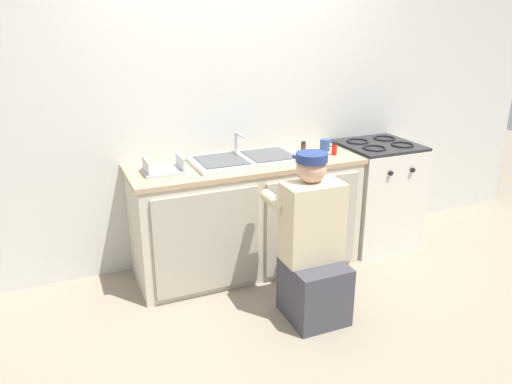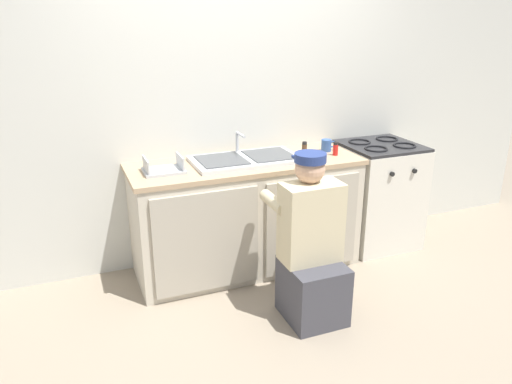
% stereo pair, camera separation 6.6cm
% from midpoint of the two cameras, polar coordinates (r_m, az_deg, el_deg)
% --- Properties ---
extents(ground_plane, '(12.00, 12.00, 0.00)m').
position_cam_midpoint_polar(ground_plane, '(3.80, 0.09, -10.36)').
color(ground_plane, gray).
extents(back_wall, '(6.00, 0.10, 2.50)m').
position_cam_midpoint_polar(back_wall, '(3.95, -3.66, 10.13)').
color(back_wall, silver).
rests_on(back_wall, ground_plane).
extents(counter_cabinet, '(1.71, 0.62, 0.83)m').
position_cam_midpoint_polar(counter_cabinet, '(3.86, -1.60, -2.99)').
color(counter_cabinet, beige).
rests_on(counter_cabinet, ground_plane).
extents(countertop, '(1.75, 0.62, 0.03)m').
position_cam_midpoint_polar(countertop, '(3.72, -1.72, 3.23)').
color(countertop, tan).
rests_on(countertop, counter_cabinet).
extents(sink_double_basin, '(0.80, 0.44, 0.19)m').
position_cam_midpoint_polar(sink_double_basin, '(3.71, -1.74, 3.78)').
color(sink_double_basin, silver).
rests_on(sink_double_basin, countertop).
extents(stove_range, '(0.61, 0.62, 0.90)m').
position_cam_midpoint_polar(stove_range, '(4.41, 13.05, -0.15)').
color(stove_range, silver).
rests_on(stove_range, ground_plane).
extents(plumber_person, '(0.42, 0.61, 1.10)m').
position_cam_midpoint_polar(plumber_person, '(3.25, 5.90, -6.80)').
color(plumber_person, '#3F3F47').
rests_on(plumber_person, ground_plane).
extents(coffee_mug, '(0.13, 0.08, 0.09)m').
position_cam_midpoint_polar(coffee_mug, '(4.03, 7.45, 5.35)').
color(coffee_mug, '#335699').
rests_on(coffee_mug, countertop).
extents(dish_rack_tray, '(0.28, 0.22, 0.11)m').
position_cam_midpoint_polar(dish_rack_tray, '(3.51, -11.05, 2.56)').
color(dish_rack_tray, '#B2B7BC').
rests_on(dish_rack_tray, countertop).
extents(spice_bottle_red, '(0.04, 0.04, 0.10)m').
position_cam_midpoint_polar(spice_bottle_red, '(3.93, 8.47, 4.94)').
color(spice_bottle_red, red).
rests_on(spice_bottle_red, countertop).
extents(spice_bottle_pepper, '(0.04, 0.04, 0.10)m').
position_cam_midpoint_polar(spice_bottle_pepper, '(3.90, 4.94, 5.00)').
color(spice_bottle_pepper, '#513823').
rests_on(spice_bottle_pepper, countertop).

